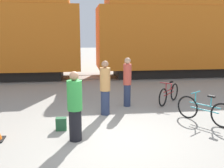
# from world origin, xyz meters

# --- Properties ---
(ground_plane) EXTENTS (80.00, 80.00, 0.00)m
(ground_plane) POSITION_xyz_m (0.00, 0.00, 0.00)
(ground_plane) COLOR gray
(freight_train) EXTENTS (55.83, 2.92, 5.39)m
(freight_train) POSITION_xyz_m (-0.00, 9.27, 2.84)
(freight_train) COLOR black
(freight_train) RESTS_ON ground_plane
(rail_near) EXTENTS (67.83, 0.07, 0.01)m
(rail_near) POSITION_xyz_m (0.00, 8.56, 0.01)
(rail_near) COLOR #4C4238
(rail_near) RESTS_ON ground_plane
(rail_far) EXTENTS (67.83, 0.07, 0.01)m
(rail_far) POSITION_xyz_m (0.00, 9.99, 0.01)
(rail_far) COLOR #4C4238
(rail_far) RESTS_ON ground_plane
(bicycle_teal) EXTENTS (1.04, 1.51, 0.87)m
(bicycle_teal) POSITION_xyz_m (2.94, 0.97, 0.37)
(bicycle_teal) COLOR black
(bicycle_teal) RESTS_ON ground_plane
(bicycle_maroon) EXTENTS (1.19, 1.30, 0.81)m
(bicycle_maroon) POSITION_xyz_m (2.66, 3.17, 0.35)
(bicycle_maroon) COLOR black
(bicycle_maroon) RESTS_ON ground_plane
(person_in_tan) EXTENTS (0.33, 0.33, 1.72)m
(person_in_tan) POSITION_xyz_m (0.19, 2.11, 0.87)
(person_in_tan) COLOR #283351
(person_in_tan) RESTS_ON ground_plane
(person_in_green) EXTENTS (0.36, 0.36, 1.69)m
(person_in_green) POSITION_xyz_m (-0.73, 0.17, 0.84)
(person_in_green) COLOR black
(person_in_green) RESTS_ON ground_plane
(person_in_red) EXTENTS (0.28, 0.28, 1.72)m
(person_in_red) POSITION_xyz_m (1.06, 2.97, 0.89)
(person_in_red) COLOR #283351
(person_in_red) RESTS_ON ground_plane
(backpack) EXTENTS (0.28, 0.20, 0.34)m
(backpack) POSITION_xyz_m (-1.12, 0.90, 0.17)
(backpack) COLOR #235633
(backpack) RESTS_ON ground_plane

